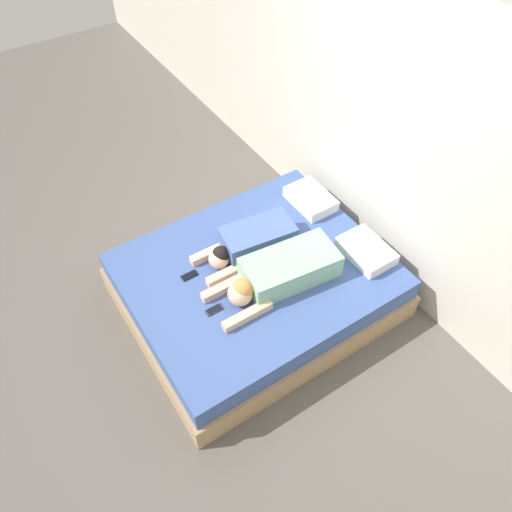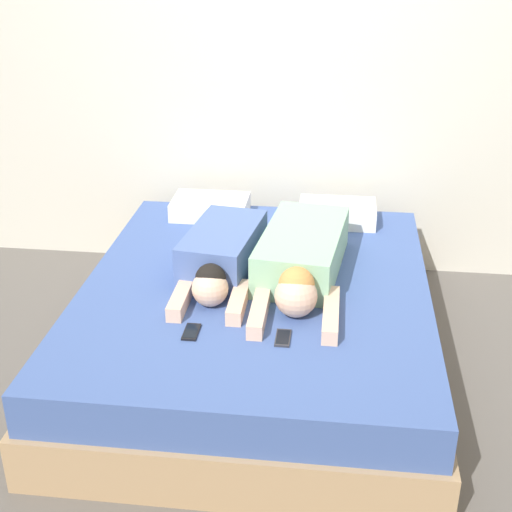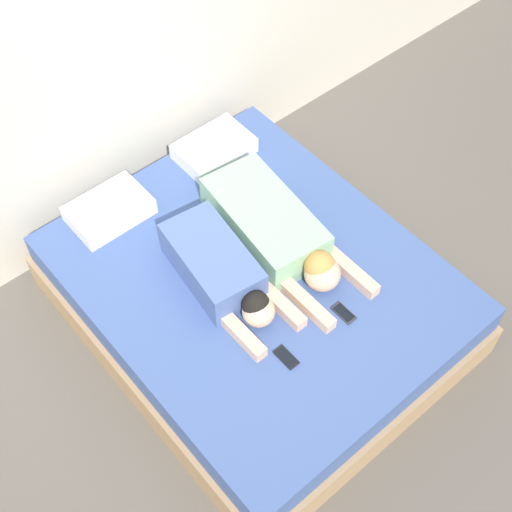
% 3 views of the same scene
% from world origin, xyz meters
% --- Properties ---
extents(ground_plane, '(12.00, 12.00, 0.00)m').
position_xyz_m(ground_plane, '(0.00, 0.00, 0.00)').
color(ground_plane, '#5B5651').
extents(wall_back, '(12.00, 0.06, 2.60)m').
position_xyz_m(wall_back, '(0.00, 1.22, 1.30)').
color(wall_back, beige).
rests_on(wall_back, ground_plane).
extents(bed, '(1.76, 2.13, 0.46)m').
position_xyz_m(bed, '(0.00, 0.00, 0.23)').
color(bed, tan).
rests_on(bed, ground_plane).
extents(pillow_head_left, '(0.45, 0.31, 0.11)m').
position_xyz_m(pillow_head_left, '(-0.38, 0.85, 0.51)').
color(pillow_head_left, white).
rests_on(pillow_head_left, bed).
extents(pillow_head_right, '(0.45, 0.31, 0.11)m').
position_xyz_m(pillow_head_right, '(0.38, 0.85, 0.51)').
color(pillow_head_right, white).
rests_on(pillow_head_right, bed).
extents(person_left, '(0.39, 0.89, 0.22)m').
position_xyz_m(person_left, '(-0.19, 0.06, 0.57)').
color(person_left, '#4C66A5').
rests_on(person_left, bed).
extents(person_right, '(0.46, 1.12, 0.23)m').
position_xyz_m(person_right, '(0.22, 0.09, 0.57)').
color(person_right, '#8CBF99').
rests_on(person_right, bed).
extents(cell_phone_left, '(0.06, 0.13, 0.01)m').
position_xyz_m(cell_phone_left, '(-0.23, -0.50, 0.47)').
color(cell_phone_left, black).
rests_on(cell_phone_left, bed).
extents(cell_phone_right, '(0.06, 0.13, 0.01)m').
position_xyz_m(cell_phone_right, '(0.18, -0.50, 0.47)').
color(cell_phone_right, '#2D2D33').
rests_on(cell_phone_right, bed).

